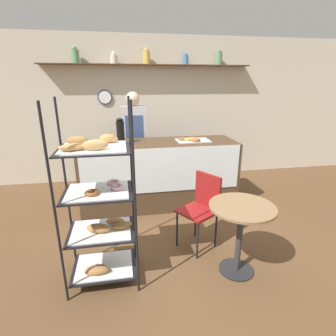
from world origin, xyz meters
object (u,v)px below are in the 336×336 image
cafe_chair (202,203)px  coffee_carafe (120,131)px  person_worker (134,138)px  cafe_table (241,223)px  pastry_rack (99,206)px  donut_tray_counter (192,140)px

cafe_chair → coffee_carafe: size_ratio=2.37×
person_worker → cafe_table: bearing=-69.2°
person_worker → cafe_chair: size_ratio=1.96×
cafe_chair → pastry_rack: bearing=-102.8°
cafe_table → cafe_chair: bearing=113.4°
donut_tray_counter → pastry_rack: bearing=-129.5°
coffee_carafe → donut_tray_counter: (1.07, -0.03, -0.16)m
cafe_chair → donut_tray_counter: donut_tray_counter is taller
pastry_rack → donut_tray_counter: bearing=50.5°
pastry_rack → cafe_table: bearing=-6.1°
pastry_rack → cafe_table: 1.37m
person_worker → coffee_carafe: size_ratio=4.66×
cafe_chair → coffee_carafe: (-0.89, 1.21, 0.65)m
coffee_carafe → donut_tray_counter: size_ratio=0.73×
person_worker → donut_tray_counter: person_worker is taller
cafe_table → donut_tray_counter: size_ratio=1.48×
cafe_table → coffee_carafe: (-1.12, 1.74, 0.64)m
person_worker → donut_tray_counter: bearing=-37.1°
person_worker → cafe_chair: (0.67, -1.82, -0.41)m
pastry_rack → cafe_chair: pastry_rack is taller
pastry_rack → donut_tray_counter: size_ratio=3.47×
pastry_rack → person_worker: 2.26m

